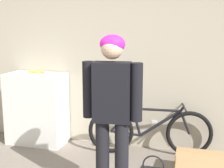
{
  "coord_description": "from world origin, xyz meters",
  "views": [
    {
      "loc": [
        1.12,
        -1.81,
        1.7
      ],
      "look_at": [
        0.32,
        1.0,
        1.15
      ],
      "focal_mm": 50.0,
      "sensor_mm": 36.0,
      "label": 1
    }
  ],
  "objects_px": {
    "person": "(112,104)",
    "bicycle": "(149,131)",
    "cardboard_box": "(200,166)",
    "banana": "(37,72)"
  },
  "relations": [
    {
      "from": "person",
      "to": "bicycle",
      "type": "xyz_separation_m",
      "value": [
        0.2,
        1.12,
        -0.63
      ]
    },
    {
      "from": "person",
      "to": "bicycle",
      "type": "height_order",
      "value": "person"
    },
    {
      "from": "bicycle",
      "to": "banana",
      "type": "bearing_deg",
      "value": 169.17
    },
    {
      "from": "person",
      "to": "cardboard_box",
      "type": "bearing_deg",
      "value": 30.67
    },
    {
      "from": "person",
      "to": "cardboard_box",
      "type": "height_order",
      "value": "person"
    },
    {
      "from": "bicycle",
      "to": "cardboard_box",
      "type": "distance_m",
      "value": 0.83
    },
    {
      "from": "bicycle",
      "to": "cardboard_box",
      "type": "relative_size",
      "value": 3.01
    },
    {
      "from": "banana",
      "to": "cardboard_box",
      "type": "relative_size",
      "value": 0.54
    },
    {
      "from": "bicycle",
      "to": "banana",
      "type": "relative_size",
      "value": 5.62
    },
    {
      "from": "person",
      "to": "bicycle",
      "type": "bearing_deg",
      "value": 73.59
    }
  ]
}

